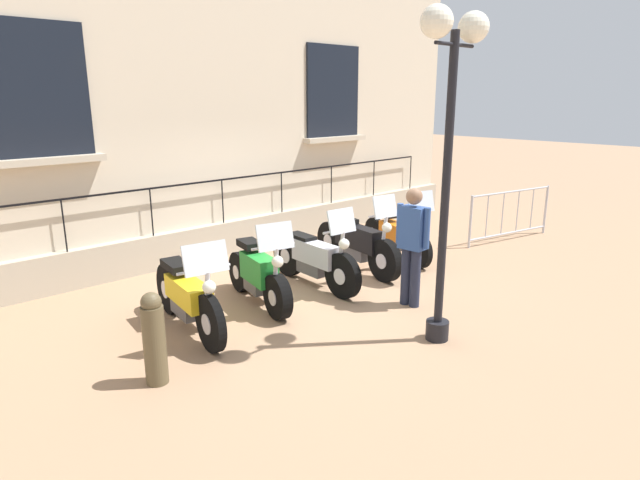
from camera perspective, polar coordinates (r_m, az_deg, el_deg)
name	(u,v)px	position (r m, az deg, el deg)	size (l,w,h in m)	color
ground_plane	(309,286)	(8.58, -1.21, -4.83)	(60.00, 60.00, 0.00)	#9E7A5B
building_facade	(203,61)	(10.31, -12.22, 18.00)	(0.82, 13.37, 7.21)	beige
motorcycle_yellow	(188,297)	(7.03, -13.76, -5.92)	(2.10, 0.71, 1.31)	black
motorcycle_green	(259,276)	(7.75, -6.49, -3.80)	(1.87, 0.72, 1.31)	black
motorcycle_silver	(315,259)	(8.41, -0.55, -2.05)	(2.06, 0.58, 1.35)	black
motorcycle_black	(357,244)	(9.25, 3.95, -0.43)	(2.20, 0.66, 1.41)	black
motorcycle_orange	(397,235)	(10.02, 8.16, 0.51)	(2.01, 0.84, 1.34)	black
lamppost	(450,117)	(6.30, 13.59, 12.48)	(0.34, 1.04, 3.82)	black
crowd_barrier	(510,213)	(11.77, 19.45, 2.66)	(0.51, 2.29, 1.05)	#B7B7BF
bollard	(154,338)	(5.88, -17.13, -9.88)	(0.23, 0.23, 1.00)	brown
pedestrian_standing	(412,240)	(7.62, 9.72, -0.04)	(0.53, 0.25, 1.70)	#23283D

